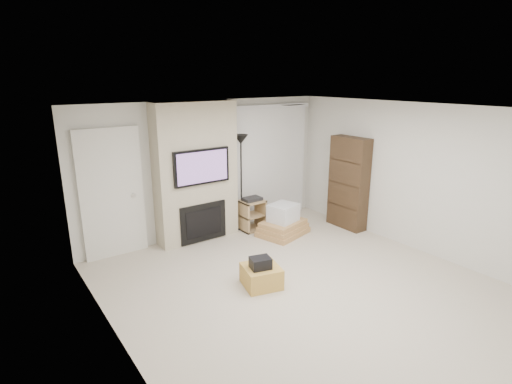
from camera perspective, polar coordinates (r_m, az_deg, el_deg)
floor at (r=5.87m, az=7.04°, el=-13.56°), size 5.00×5.50×0.00m
ceiling at (r=5.12m, az=8.01°, el=11.56°), size 5.00×5.50×0.00m
wall_back at (r=7.53m, az=-6.90°, el=3.40°), size 5.00×0.00×2.50m
wall_left at (r=4.18m, az=-18.81°, el=-7.99°), size 0.00×5.50×2.50m
wall_right at (r=7.25m, az=22.14°, el=1.82°), size 0.00×5.50×2.50m
hvac_vent at (r=5.98m, az=5.48°, el=12.25°), size 0.35×0.18×0.01m
ottoman at (r=5.84m, az=0.76°, el=-11.91°), size 0.61×0.61×0.30m
black_bag at (r=5.69m, az=0.64°, el=-10.10°), size 0.33×0.28×0.16m
fireplace_wall at (r=7.19m, az=-8.52°, el=2.62°), size 1.50×0.47×2.50m
entry_door at (r=6.89m, az=-19.89°, el=-0.34°), size 1.02×0.11×2.14m
vertical_blinds at (r=8.23m, az=1.85°, el=4.77°), size 1.98×0.10×2.37m
floor_lamp at (r=7.57m, az=-2.16°, el=5.23°), size 0.28×0.28×1.86m
av_stand at (r=7.78m, az=-0.56°, el=-3.00°), size 0.45×0.38×0.66m
box_stack at (r=7.60m, az=3.89°, el=-4.46°), size 1.04×0.88×0.60m
bookshelf at (r=7.99m, az=13.09°, el=1.25°), size 0.30×0.80×1.80m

